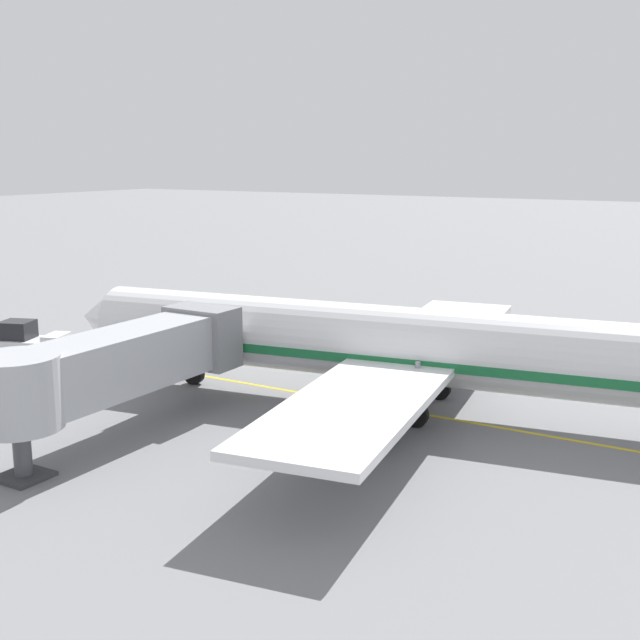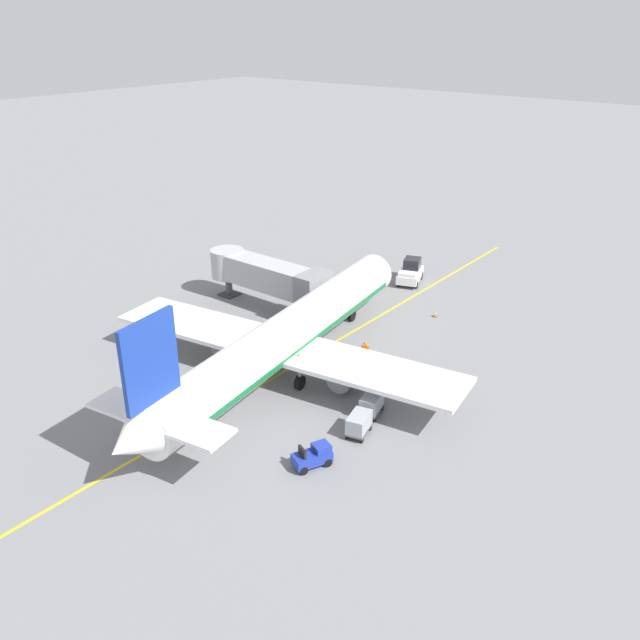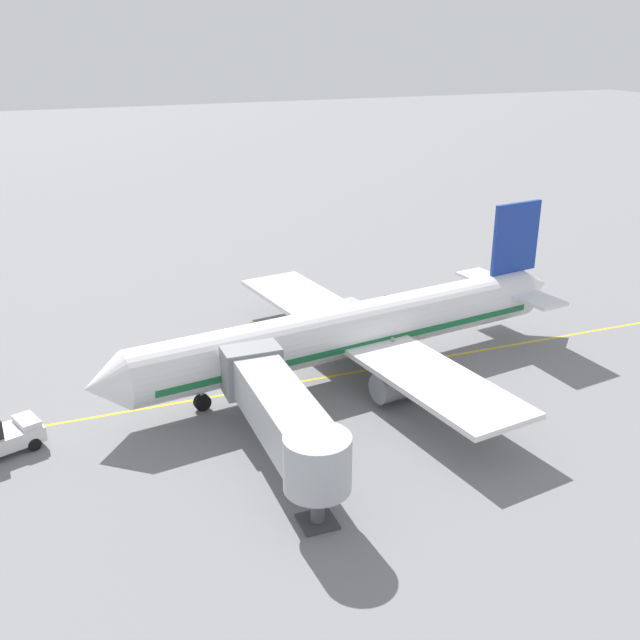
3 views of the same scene
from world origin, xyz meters
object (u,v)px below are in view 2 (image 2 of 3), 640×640
at_px(parked_airliner, 286,337).
at_px(ground_crew_loader, 365,350).
at_px(baggage_cart_second_in_train, 359,423).
at_px(safety_cone_nose_left, 435,314).
at_px(ground_crew_wing_walker, 405,367).
at_px(baggage_cart_front, 372,403).
at_px(baggage_tug_lead, 313,456).
at_px(jet_bridge, 266,275).
at_px(pushback_tractor, 410,272).

relative_size(parked_airliner, ground_crew_loader, 22.06).
bearing_deg(baggage_cart_second_in_train, safety_cone_nose_left, 105.25).
xyz_separation_m(parked_airliner, safety_cone_nose_left, (4.07, 17.03, -2.90)).
bearing_deg(ground_crew_wing_walker, safety_cone_nose_left, 108.17).
distance_m(ground_crew_wing_walker, ground_crew_loader, 4.19).
bearing_deg(baggage_cart_front, baggage_tug_lead, -86.33).
bearing_deg(parked_airliner, safety_cone_nose_left, 76.55).
height_order(parked_airliner, safety_cone_nose_left, parked_airliner).
bearing_deg(jet_bridge, pushback_tractor, 63.31).
height_order(pushback_tractor, baggage_tug_lead, pushback_tractor).
distance_m(parked_airliner, baggage_cart_second_in_train, 10.58).
distance_m(ground_crew_wing_walker, safety_cone_nose_left, 12.50).
height_order(jet_bridge, baggage_cart_second_in_train, jet_bridge).
relative_size(baggage_cart_front, ground_crew_wing_walker, 1.76).
distance_m(jet_bridge, baggage_tug_lead, 25.90).
distance_m(baggage_tug_lead, baggage_cart_second_in_train, 4.66).
height_order(baggage_cart_front, baggage_cart_second_in_train, same).
bearing_deg(baggage_cart_front, safety_cone_nose_left, 105.15).
relative_size(parked_airliner, baggage_cart_second_in_train, 12.52).
height_order(baggage_tug_lead, baggage_cart_front, baggage_tug_lead).
bearing_deg(jet_bridge, ground_crew_wing_walker, -11.01).
xyz_separation_m(pushback_tractor, safety_cone_nose_left, (6.67, -6.40, -0.81)).
bearing_deg(baggage_cart_front, ground_crew_loader, 127.85).
bearing_deg(baggage_cart_front, baggage_cart_second_in_train, -74.09).
relative_size(baggage_tug_lead, ground_crew_loader, 1.64).
bearing_deg(parked_airliner, ground_crew_loader, 56.13).
distance_m(ground_crew_loader, safety_cone_nose_left, 11.38).
xyz_separation_m(baggage_tug_lead, ground_crew_loader, (-5.60, 13.92, 0.24)).
bearing_deg(ground_crew_loader, pushback_tractor, 109.83).
distance_m(pushback_tractor, baggage_cart_second_in_train, 29.69).
bearing_deg(baggage_tug_lead, baggage_cart_second_in_train, 86.42).
xyz_separation_m(baggage_cart_second_in_train, ground_crew_wing_walker, (-1.73, 8.77, 0.00)).
bearing_deg(pushback_tractor, parked_airliner, -83.67).
xyz_separation_m(baggage_tug_lead, ground_crew_wing_walker, (-1.44, 13.42, 0.24)).
distance_m(baggage_cart_front, baggage_cart_second_in_train, 2.77).
xyz_separation_m(baggage_cart_front, ground_crew_loader, (-5.13, 6.61, 0.00)).
distance_m(baggage_cart_front, safety_cone_nose_left, 18.62).
xyz_separation_m(baggage_tug_lead, safety_cone_nose_left, (-5.33, 25.28, -0.42)).
height_order(baggage_cart_front, ground_crew_wing_walker, ground_crew_wing_walker).
bearing_deg(safety_cone_nose_left, baggage_tug_lead, -78.08).
xyz_separation_m(parked_airliner, ground_crew_wing_walker, (7.97, 5.17, -2.23)).
distance_m(pushback_tractor, baggage_tug_lead, 33.88).
relative_size(pushback_tractor, baggage_cart_front, 1.64).
height_order(baggage_tug_lead, safety_cone_nose_left, baggage_tug_lead).
distance_m(jet_bridge, safety_cone_nose_left, 16.69).
bearing_deg(jet_bridge, baggage_tug_lead, -41.05).
bearing_deg(safety_cone_nose_left, ground_crew_loader, -91.35).
bearing_deg(ground_crew_loader, safety_cone_nose_left, 88.65).
bearing_deg(parked_airliner, pushback_tractor, 96.33).
relative_size(baggage_tug_lead, baggage_cart_second_in_train, 0.93).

